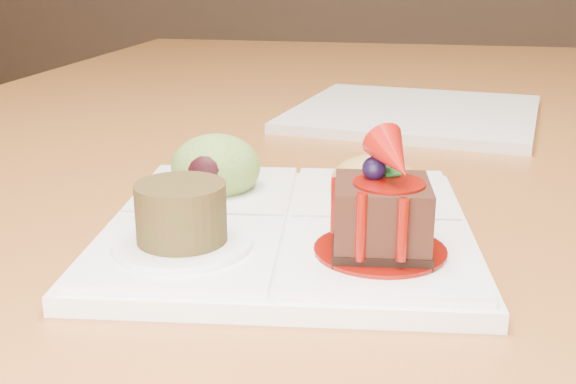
# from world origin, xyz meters

# --- Properties ---
(dining_table) EXTENTS (1.00, 1.80, 0.75)m
(dining_table) POSITION_xyz_m (0.00, 0.00, 0.68)
(dining_table) COLOR #9F6229
(dining_table) RESTS_ON ground
(sampler_plate) EXTENTS (0.27, 0.27, 0.10)m
(sampler_plate) POSITION_xyz_m (0.06, -0.33, 0.77)
(sampler_plate) COLOR white
(sampler_plate) RESTS_ON dining_table
(second_plate) EXTENTS (0.32, 0.32, 0.01)m
(second_plate) POSITION_xyz_m (0.14, 0.09, 0.76)
(second_plate) COLOR white
(second_plate) RESTS_ON dining_table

